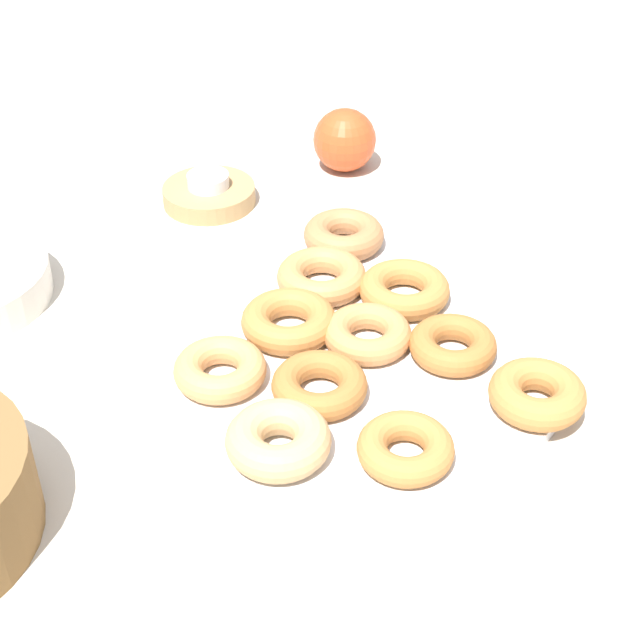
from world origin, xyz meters
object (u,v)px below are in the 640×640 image
object	(u,v)px
donut_6	(344,235)
donut_2	(289,321)
donut_5	(408,448)
donut_1	(453,345)
donut_7	(367,334)
apple	(345,140)
tealight	(208,181)
donut_4	(537,394)
candle_holder	(209,195)
donut_10	(220,369)
donut_9	(404,289)
donut_3	(278,440)
donut_0	(319,385)
donut_8	(322,277)
donut_plate	(352,347)

from	to	relation	value
donut_6	donut_2	bearing A→B (deg)	146.41
donut_5	donut_1	bearing A→B (deg)	-34.68
donut_7	apple	distance (m)	0.36
donut_5	tealight	size ratio (longest dim) A/B	1.62
donut_4	donut_7	distance (m)	0.16
candle_holder	donut_7	bearing A→B (deg)	-162.69
donut_7	donut_10	xyz separation A→B (m)	(-0.02, 0.14, 0.00)
donut_9	donut_2	bearing A→B (deg)	101.31
donut_2	donut_3	size ratio (longest dim) A/B	1.05
donut_0	donut_7	xyz separation A→B (m)	(0.06, -0.06, 0.00)
donut_1	donut_7	distance (m)	0.08
donut_3	donut_0	bearing A→B (deg)	-38.99
donut_5	donut_6	xyz separation A→B (m)	(0.31, -0.03, 0.00)
donut_0	donut_4	size ratio (longest dim) A/B	1.01
donut_4	donut_6	bearing A→B (deg)	17.89
donut_4	donut_7	xyz separation A→B (m)	(0.11, 0.11, -0.00)
donut_6	donut_10	bearing A→B (deg)	139.13
donut_5	tealight	world-z (taller)	same
donut_1	donut_9	size ratio (longest dim) A/B	0.90
tealight	donut_5	bearing A→B (deg)	-169.26
donut_5	donut_10	distance (m)	0.18
donut_7	apple	xyz separation A→B (m)	(0.35, -0.07, 0.01)
donut_0	donut_1	bearing A→B (deg)	-78.84
apple	tealight	bearing A→B (deg)	104.42
donut_1	apple	size ratio (longest dim) A/B	1.04
donut_8	donut_10	xyz separation A→B (m)	(-0.12, 0.12, -0.00)
donut_5	donut_2	bearing A→B (deg)	16.77
donut_7	donut_10	distance (m)	0.14
donut_4	donut_7	size ratio (longest dim) A/B	1.02
donut_2	candle_holder	bearing A→B (deg)	6.63
donut_9	apple	distance (m)	0.30
donut_2	donut_9	distance (m)	0.12
donut_10	donut_plate	bearing A→B (deg)	-78.44
donut_7	candle_holder	distance (m)	0.32
donut_1	donut_10	world-z (taller)	donut_10
donut_plate	donut_9	xyz separation A→B (m)	(0.05, -0.07, 0.02)
donut_5	donut_3	bearing A→B (deg)	72.68
donut_4	tealight	world-z (taller)	donut_4
donut_8	candle_holder	distance (m)	0.23
donut_1	tealight	distance (m)	0.38
donut_4	tealight	xyz separation A→B (m)	(0.42, 0.21, 0.00)
donut_0	donut_6	size ratio (longest dim) A/B	0.97
donut_10	apple	distance (m)	0.43
donut_10	donut_4	bearing A→B (deg)	-111.09
candle_holder	tealight	distance (m)	0.02
donut_5	donut_10	bearing A→B (deg)	44.39
donut_4	donut_9	xyz separation A→B (m)	(0.17, 0.06, -0.00)
donut_plate	donut_3	world-z (taller)	donut_3
donut_plate	donut_2	size ratio (longest dim) A/B	4.51
donut_3	candle_holder	distance (m)	0.43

